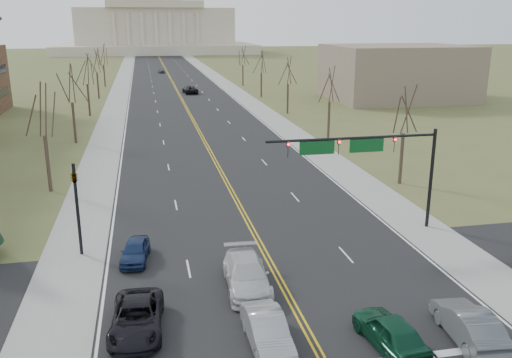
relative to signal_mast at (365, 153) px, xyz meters
name	(u,v)px	position (x,y,z in m)	size (l,w,h in m)	color
ground	(320,355)	(-7.45, -13.50, -5.76)	(600.00, 600.00, 0.00)	#51562B
road	(174,84)	(-7.45, 96.50, -5.76)	(20.00, 380.00, 0.01)	black
cross_road	(286,292)	(-7.45, -7.50, -5.76)	(120.00, 14.00, 0.01)	black
sidewalk_left	(121,85)	(-19.45, 96.50, -5.75)	(4.00, 380.00, 0.03)	gray
sidewalk_right	(224,83)	(4.55, 96.50, -5.75)	(4.00, 380.00, 0.03)	gray
center_line	(174,84)	(-7.45, 96.50, -5.75)	(0.42, 380.00, 0.01)	gold
edge_line_left	(131,85)	(-17.25, 96.50, -5.75)	(0.15, 380.00, 0.01)	silver
edge_line_right	(215,83)	(2.35, 96.50, -5.75)	(0.15, 380.00, 0.01)	silver
stop_bar	(434,355)	(-2.45, -14.50, -5.75)	(9.50, 0.50, 0.01)	silver
capitol	(155,21)	(-7.45, 236.41, 8.44)	(90.00, 60.00, 50.00)	beige
signal_mast	(365,153)	(0.00, 0.00, 0.00)	(12.12, 0.44, 7.20)	black
signal_left	(76,199)	(-18.95, 0.00, -2.05)	(0.32, 0.36, 6.00)	black
tree_r_0	(405,112)	(8.05, 10.50, 0.79)	(3.74, 3.74, 8.50)	#362920
tree_l_0	(42,112)	(-22.95, 14.50, 1.18)	(3.96, 3.96, 9.00)	#362920
tree_r_1	(330,87)	(8.05, 30.50, 0.79)	(3.74, 3.74, 8.50)	#362920
tree_l_1	(71,86)	(-22.95, 34.50, 1.18)	(3.96, 3.96, 9.00)	#362920
tree_r_2	(288,72)	(8.05, 50.50, 0.79)	(3.74, 3.74, 8.50)	#362920
tree_l_2	(86,71)	(-22.95, 54.50, 1.18)	(3.96, 3.96, 9.00)	#362920
tree_r_3	(261,63)	(8.05, 70.50, 0.79)	(3.74, 3.74, 8.50)	#362920
tree_l_3	(96,62)	(-22.95, 74.50, 1.18)	(3.96, 3.96, 9.00)	#362920
tree_r_4	(243,57)	(8.05, 90.50, 0.79)	(3.74, 3.74, 8.50)	#362920
tree_l_4	(103,55)	(-22.95, 94.50, 1.18)	(3.96, 3.96, 9.00)	#362920
bldg_right_mass	(397,73)	(32.55, 62.50, -0.76)	(25.00, 20.00, 10.00)	#7B6758
car_nb_inner_lead	(390,331)	(-4.15, -13.51, -4.96)	(1.87, 4.64, 1.58)	#0D3C26
car_nb_outer_lead	(469,324)	(-0.34, -13.72, -4.94)	(1.72, 4.92, 1.62)	#515559
car_sb_inner_lead	(267,331)	(-9.61, -12.34, -4.98)	(1.64, 4.70, 1.55)	#929499
car_sb_outer_lead	(137,318)	(-15.43, -9.87, -5.02)	(2.42, 5.24, 1.46)	black
car_sb_inner_second	(247,274)	(-9.48, -6.62, -4.92)	(2.32, 5.70, 1.66)	silver
car_sb_outer_second	(135,251)	(-15.56, -1.69, -5.08)	(1.57, 3.91, 1.33)	navy
car_far_nb	(190,90)	(-5.11, 78.89, -4.98)	(2.56, 5.55, 1.54)	black
car_far_sb	(161,71)	(-9.23, 126.41, -5.08)	(1.58, 3.94, 1.34)	#4F5257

